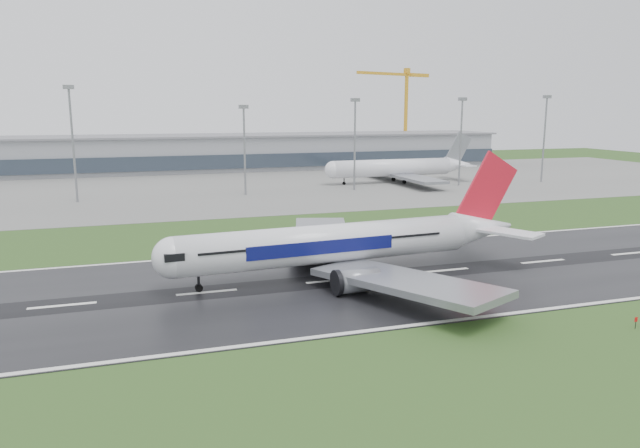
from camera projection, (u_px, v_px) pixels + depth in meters
name	position (u px, v px, depth m)	size (l,w,h in m)	color
ground	(444.00, 271.00, 99.88)	(520.00, 520.00, 0.00)	#264619
runway	(444.00, 271.00, 99.87)	(400.00, 45.00, 0.10)	black
apron	(274.00, 184.00, 216.74)	(400.00, 130.00, 0.08)	slate
terminal	(244.00, 152.00, 271.41)	(240.00, 36.00, 15.00)	gray
main_airliner	(352.00, 219.00, 95.71)	(63.79, 60.75, 18.83)	white
parked_airliner	(398.00, 158.00, 219.25)	(61.01, 56.80, 17.88)	white
tower_crane	(406.00, 116.00, 308.91)	(48.63, 2.65, 47.71)	gold
floodmast_1	(73.00, 147.00, 170.65)	(0.64, 0.64, 32.69)	gray
floodmast_2	(245.00, 152.00, 186.17)	(0.64, 0.64, 27.22)	gray
floodmast_3	(355.00, 147.00, 197.11)	(0.64, 0.64, 29.50)	gray
floodmast_4	(461.00, 144.00, 209.12)	(0.64, 0.64, 29.97)	gray
floodmast_5	(544.00, 141.00, 219.60)	(0.64, 0.64, 31.01)	gray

